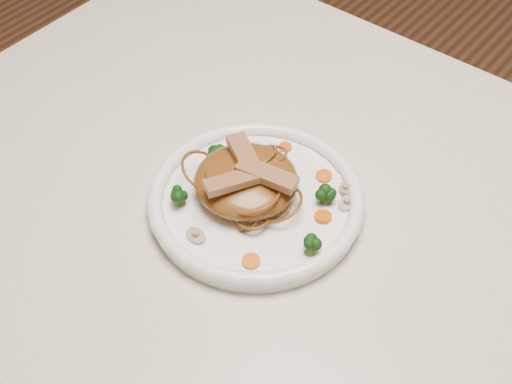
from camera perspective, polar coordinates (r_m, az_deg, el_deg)
The scene contains 19 objects.
table at distance 0.99m, azimuth 4.96°, elevation -5.73°, with size 1.20×0.80×0.75m.
plate at distance 0.91m, azimuth 0.00°, elevation -0.94°, with size 0.27×0.27×0.02m, color white.
noodle_mound at distance 0.90m, azimuth -0.79°, elevation 0.93°, with size 0.13×0.13×0.04m, color brown.
chicken_a at distance 0.86m, azimuth 0.88°, elevation 1.38°, with size 0.08×0.02×0.01m, color #A3734D.
chicken_b at distance 0.89m, azimuth -0.84°, elevation 2.79°, with size 0.08×0.02×0.01m, color #A3734D.
chicken_c at distance 0.86m, azimuth -1.79°, elevation 0.88°, with size 0.07×0.02×0.01m, color #A3734D.
broccoli_0 at distance 0.89m, azimuth 5.62°, elevation -0.17°, with size 0.03×0.03×0.03m, color #0B340A, non-canonical shape.
broccoli_1 at distance 0.94m, azimuth -3.22°, elevation 3.00°, with size 0.02×0.02×0.03m, color #0B340A, non-canonical shape.
broccoli_2 at distance 0.89m, azimuth -6.13°, elevation -0.25°, with size 0.03×0.03×0.03m, color #0B340A, non-canonical shape.
broccoli_3 at distance 0.84m, azimuth 4.36°, elevation -4.17°, with size 0.03×0.03×0.03m, color #0B340A, non-canonical shape.
carrot_0 at distance 0.93m, azimuth 5.43°, elevation 1.27°, with size 0.02×0.02×0.01m, color #DD5808.
carrot_1 at distance 0.93m, azimuth -4.42°, elevation 1.10°, with size 0.02×0.02×0.01m, color #DD5808.
carrot_2 at distance 0.89m, azimuth 5.37°, elevation -1.96°, with size 0.02×0.02×0.01m, color #DD5808.
carrot_3 at distance 0.97m, azimuth 2.35°, elevation 3.60°, with size 0.02×0.02×0.01m, color #DD5808.
carrot_4 at distance 0.84m, azimuth -0.40°, elevation -5.54°, with size 0.02×0.02×0.01m, color #DD5808.
mushroom_0 at distance 0.86m, azimuth -4.80°, elevation -3.51°, with size 0.03×0.03×0.01m, color tan.
mushroom_1 at distance 0.90m, azimuth 7.23°, elevation -0.91°, with size 0.03×0.03×0.01m, color tan.
mushroom_2 at distance 0.97m, azimuth -1.74°, elevation 4.04°, with size 0.02×0.02×0.01m, color tan.
mushroom_3 at distance 0.92m, azimuth 7.18°, elevation 0.20°, with size 0.03×0.03×0.01m, color tan.
Camera 1 is at (0.30, -0.51, 1.44)m, focal length 50.17 mm.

